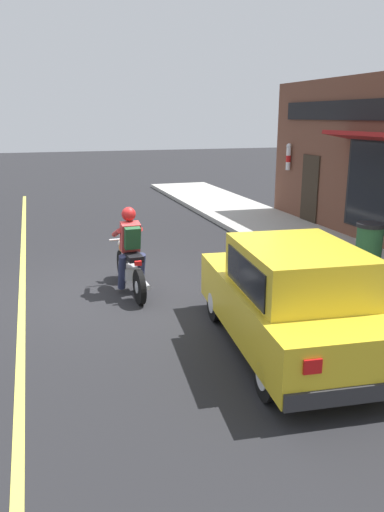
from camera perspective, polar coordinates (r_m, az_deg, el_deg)
name	(u,v)px	position (r m, az deg, el deg)	size (l,w,h in m)	color
ground_plane	(123,294)	(9.44, -7.89, -4.27)	(80.00, 80.00, 0.00)	black
sidewalk_curb	(291,235)	(13.84, 11.20, 2.32)	(2.60, 22.00, 0.14)	#ADAAA3
lane_stripe	(23,259)	(12.19, -18.76, -0.35)	(0.12, 19.80, 0.01)	#D1C64C
storefront_building	(382,163)	(13.11, 20.90, 9.91)	(1.25, 10.09, 4.20)	brown
motorcycle_with_rider	(130,257)	(9.33, -7.09, -0.12)	(0.56, 2.02, 1.62)	black
car_hatchback	(290,299)	(7.02, 11.19, -4.90)	(2.01, 3.93, 1.57)	black
trash_bin	(369,246)	(10.80, 19.55, 1.04)	(0.56, 0.56, 0.98)	#23512D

